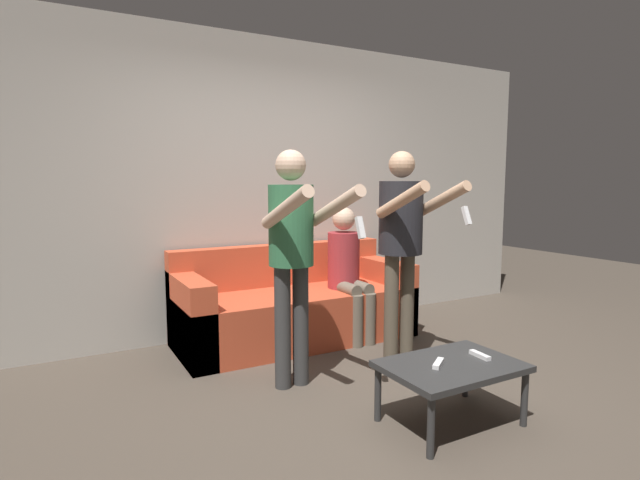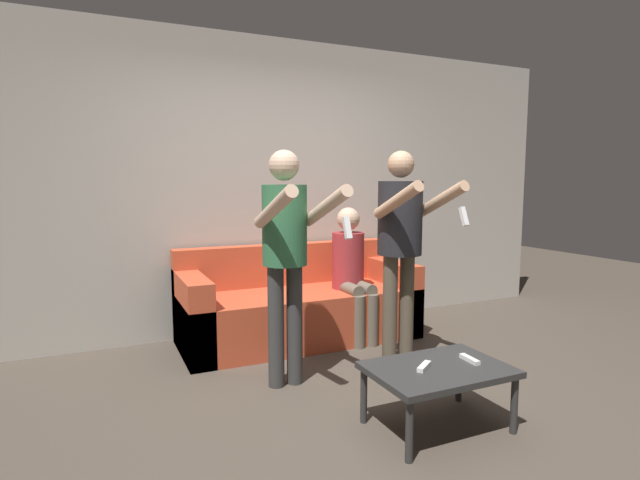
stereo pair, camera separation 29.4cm
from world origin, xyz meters
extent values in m
plane|color=#4C4238|center=(0.00, 0.00, 0.00)|extent=(14.00, 14.00, 0.00)
cube|color=#B7B2A8|center=(0.00, 1.90, 1.35)|extent=(6.40, 0.06, 2.70)
cube|color=#C64C2D|center=(0.11, 1.42, 0.22)|extent=(2.06, 0.83, 0.45)
cube|color=#C64C2D|center=(0.11, 1.75, 0.63)|extent=(2.06, 0.16, 0.38)
cube|color=#C64C2D|center=(-0.82, 1.42, 0.33)|extent=(0.20, 0.83, 0.65)
cube|color=#C64C2D|center=(1.04, 1.42, 0.33)|extent=(0.20, 0.83, 0.65)
cylinder|color=#383838|center=(-0.41, 0.56, 0.42)|extent=(0.11, 0.11, 0.84)
cylinder|color=#383838|center=(-0.28, 0.56, 0.42)|extent=(0.11, 0.11, 0.84)
cylinder|color=#337047|center=(-0.35, 0.56, 1.11)|extent=(0.30, 0.30, 0.54)
sphere|color=beige|center=(-0.35, 0.56, 1.50)|extent=(0.20, 0.20, 0.20)
cylinder|color=beige|center=(-0.52, 0.27, 1.24)|extent=(0.08, 0.60, 0.29)
cylinder|color=beige|center=(-0.17, 0.27, 1.24)|extent=(0.08, 0.60, 0.29)
cube|color=white|center=(-0.17, -0.02, 1.13)|extent=(0.04, 0.07, 0.13)
cylinder|color=brown|center=(0.50, 0.56, 0.43)|extent=(0.11, 0.11, 0.85)
cylinder|color=brown|center=(0.64, 0.56, 0.43)|extent=(0.11, 0.11, 0.85)
cylinder|color=#232328|center=(0.57, 0.56, 1.13)|extent=(0.33, 0.33, 0.55)
sphere|color=tan|center=(0.57, 0.56, 1.52)|extent=(0.20, 0.20, 0.20)
cylinder|color=tan|center=(0.38, 0.32, 1.27)|extent=(0.08, 0.52, 0.28)
cylinder|color=tan|center=(0.76, 0.32, 1.27)|extent=(0.08, 0.52, 0.28)
cube|color=white|center=(0.76, 0.07, 1.17)|extent=(0.04, 0.08, 0.13)
cylinder|color=#6B6051|center=(0.49, 1.02, 0.22)|extent=(0.11, 0.11, 0.45)
cylinder|color=#6B6051|center=(0.62, 1.02, 0.22)|extent=(0.11, 0.11, 0.45)
cylinder|color=#6B6051|center=(0.49, 1.18, 0.47)|extent=(0.11, 0.32, 0.11)
cylinder|color=#6B6051|center=(0.62, 1.18, 0.47)|extent=(0.11, 0.32, 0.11)
cylinder|color=#9E2D33|center=(0.55, 1.34, 0.70)|extent=(0.29, 0.29, 0.50)
sphere|color=beige|center=(0.55, 1.34, 1.07)|extent=(0.20, 0.20, 0.20)
cube|color=#2D2D2D|center=(0.22, -0.38, 0.34)|extent=(0.78, 0.54, 0.04)
cylinder|color=#2D2D2D|center=(-0.13, -0.61, 0.16)|extent=(0.04, 0.04, 0.33)
cylinder|color=#2D2D2D|center=(0.57, -0.61, 0.16)|extent=(0.04, 0.04, 0.33)
cylinder|color=#2D2D2D|center=(-0.13, -0.15, 0.16)|extent=(0.04, 0.04, 0.33)
cylinder|color=#2D2D2D|center=(0.57, -0.15, 0.16)|extent=(0.04, 0.04, 0.33)
cube|color=white|center=(0.44, -0.38, 0.37)|extent=(0.05, 0.15, 0.02)
cube|color=white|center=(0.13, -0.37, 0.37)|extent=(0.14, 0.12, 0.02)
camera|label=1|loc=(-1.77, -2.43, 1.40)|focal=28.00mm
camera|label=2|loc=(-1.51, -2.56, 1.40)|focal=28.00mm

